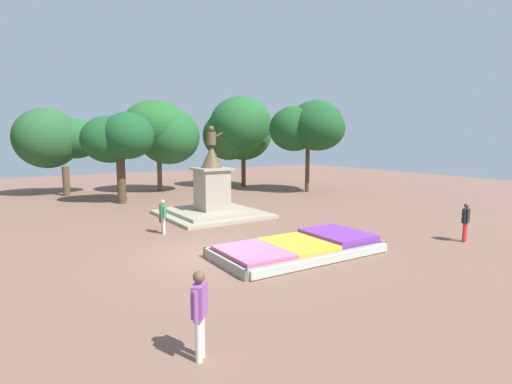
% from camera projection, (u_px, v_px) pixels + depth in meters
% --- Properties ---
extents(ground_plane, '(74.37, 74.37, 0.00)m').
position_uv_depth(ground_plane, '(210.00, 256.00, 14.34)').
color(ground_plane, brown).
extents(flower_planter, '(6.27, 3.20, 0.57)m').
position_uv_depth(flower_planter, '(302.00, 247.00, 14.55)').
color(flower_planter, '#38281C').
rests_on(flower_planter, ground_plane).
extents(statue_monument, '(5.20, 5.20, 4.85)m').
position_uv_depth(statue_monument, '(212.00, 197.00, 21.64)').
color(statue_monument, '#9F9581').
rests_on(statue_monument, ground_plane).
extents(pedestrian_with_handbag, '(0.25, 0.73, 1.53)m').
position_uv_depth(pedestrian_with_handbag, '(163.00, 215.00, 17.54)').
color(pedestrian_with_handbag, beige).
rests_on(pedestrian_with_handbag, ground_plane).
extents(pedestrian_near_planter, '(0.42, 0.44, 1.75)m').
position_uv_depth(pedestrian_near_planter, '(200.00, 309.00, 7.46)').
color(pedestrian_near_planter, beige).
rests_on(pedestrian_near_planter, ground_plane).
extents(pedestrian_crossing_plaza, '(0.55, 0.31, 1.60)m').
position_uv_depth(pedestrian_crossing_plaza, '(466.00, 220.00, 16.15)').
color(pedestrian_crossing_plaza, red).
rests_on(pedestrian_crossing_plaza, ground_plane).
extents(park_tree_far_left, '(5.88, 5.24, 7.11)m').
position_uv_depth(park_tree_far_left, '(162.00, 131.00, 30.95)').
color(park_tree_far_left, brown).
rests_on(park_tree_far_left, ground_plane).
extents(park_tree_behind_statue, '(5.55, 5.67, 7.16)m').
position_uv_depth(park_tree_behind_statue, '(310.00, 127.00, 30.82)').
color(park_tree_behind_statue, '#4C3823').
rests_on(park_tree_behind_statue, ground_plane).
extents(park_tree_street_side, '(4.36, 4.08, 5.86)m').
position_uv_depth(park_tree_street_side, '(121.00, 137.00, 25.61)').
color(park_tree_street_side, '#4C3823').
rests_on(park_tree_street_side, ground_plane).
extents(park_tree_mid_canopy, '(6.04, 4.14, 6.40)m').
position_uv_depth(park_tree_mid_canopy, '(56.00, 139.00, 29.34)').
color(park_tree_mid_canopy, brown).
rests_on(park_tree_mid_canopy, ground_plane).
extents(park_tree_distant, '(5.79, 5.88, 7.74)m').
position_uv_depth(park_tree_distant, '(238.00, 131.00, 34.37)').
color(park_tree_distant, '#4C3823').
rests_on(park_tree_distant, ground_plane).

